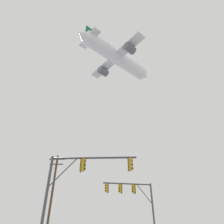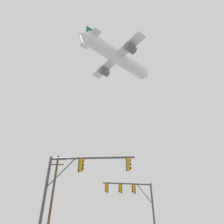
# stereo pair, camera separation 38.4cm
# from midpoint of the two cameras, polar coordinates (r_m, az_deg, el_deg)

# --- Properties ---
(signal_pole_near) EXTENTS (6.52, 0.64, 6.44)m
(signal_pole_near) POSITION_cam_midpoint_polar(r_m,az_deg,el_deg) (15.04, -10.27, -18.36)
(signal_pole_near) COLOR #4C4C51
(signal_pole_near) RESTS_ON ground
(signal_pole_far) EXTENTS (5.60, 1.25, 6.28)m
(signal_pole_far) POSITION_cam_midpoint_polar(r_m,az_deg,el_deg) (23.52, 5.68, -23.39)
(signal_pole_far) COLOR #4C4C51
(signal_pole_far) RESTS_ON ground
(utility_pole) EXTENTS (2.20, 0.28, 10.47)m
(utility_pole) POSITION_cam_midpoint_polar(r_m,az_deg,el_deg) (27.49, -17.64, -21.92)
(utility_pole) COLOR brown
(utility_pole) RESTS_ON ground
(airplane) EXTENTS (20.68, 17.95, 6.66)m
(airplane) POSITION_cam_midpoint_polar(r_m,az_deg,el_deg) (53.57, 1.27, 15.65)
(airplane) COLOR white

